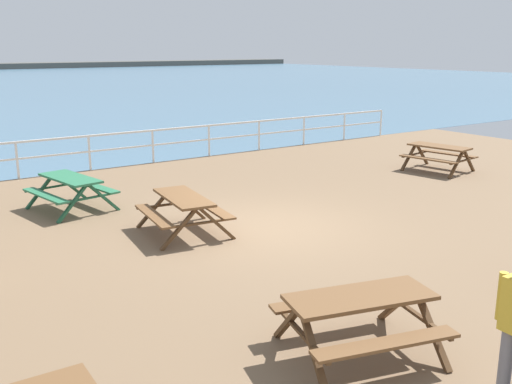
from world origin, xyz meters
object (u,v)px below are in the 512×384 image
object	(u,v)px
picnic_table_near_right	(360,310)
picnic_table_seaward	(184,205)
picnic_table_far_left	(439,152)
picnic_table_near_left	(71,185)

from	to	relation	value
picnic_table_near_right	picnic_table_seaward	size ratio (longest dim) A/B	1.07
picnic_table_far_left	picnic_table_seaward	world-z (taller)	same
picnic_table_near_left	picnic_table_near_right	world-z (taller)	same
picnic_table_far_left	picnic_table_seaward	distance (m)	9.24
picnic_table_far_left	picnic_table_seaward	xyz separation A→B (m)	(-9.18, -1.04, 0.00)
picnic_table_near_left	picnic_table_far_left	xyz separation A→B (m)	(10.49, -2.00, 0.00)
picnic_table_near_left	picnic_table_seaward	distance (m)	3.31
picnic_table_near_right	picnic_table_seaward	xyz separation A→B (m)	(0.48, 5.45, 0.00)
picnic_table_near_left	picnic_table_seaward	size ratio (longest dim) A/B	1.02
picnic_table_near_right	picnic_table_far_left	xyz separation A→B (m)	(9.66, 6.49, 0.00)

